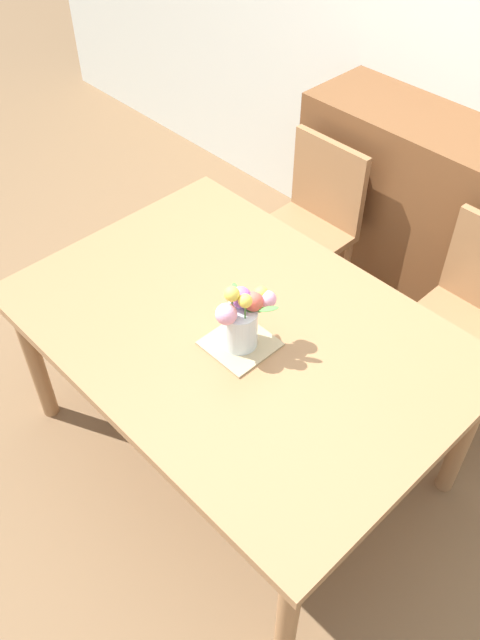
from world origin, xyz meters
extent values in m
plane|color=brown|center=(0.00, 0.00, 0.00)|extent=(12.00, 12.00, 0.00)
cube|color=#9E7047|center=(0.00, 0.00, 0.73)|extent=(1.62, 1.14, 0.04)
cylinder|color=#9E7047|center=(-0.73, -0.49, 0.35)|extent=(0.07, 0.07, 0.71)
cylinder|color=#9E7047|center=(0.73, -0.49, 0.35)|extent=(0.07, 0.07, 0.71)
cylinder|color=#9E7047|center=(-0.73, 0.49, 0.35)|extent=(0.07, 0.07, 0.71)
cylinder|color=#9E7047|center=(0.73, 0.49, 0.35)|extent=(0.07, 0.07, 0.71)
cube|color=#9E7047|center=(-0.45, 0.83, 0.46)|extent=(0.42, 0.42, 0.04)
cylinder|color=#9E7047|center=(-0.27, 0.65, 0.22)|extent=(0.04, 0.04, 0.44)
cylinder|color=#9E7047|center=(-0.63, 0.65, 0.22)|extent=(0.04, 0.04, 0.44)
cylinder|color=#9E7047|center=(-0.27, 1.01, 0.22)|extent=(0.04, 0.04, 0.44)
cylinder|color=#9E7047|center=(-0.63, 1.01, 0.22)|extent=(0.04, 0.04, 0.44)
cube|color=#9E7047|center=(-0.45, 1.02, 0.69)|extent=(0.42, 0.04, 0.42)
cube|color=#9E7047|center=(0.45, 0.83, 0.46)|extent=(0.42, 0.42, 0.04)
cylinder|color=#9E7047|center=(0.63, 0.65, 0.22)|extent=(0.04, 0.04, 0.44)
cylinder|color=#9E7047|center=(0.27, 0.65, 0.22)|extent=(0.04, 0.04, 0.44)
cylinder|color=#9E7047|center=(0.27, 1.01, 0.22)|extent=(0.04, 0.04, 0.44)
cube|color=brown|center=(-0.03, 1.33, 0.50)|extent=(1.40, 0.44, 1.00)
sphere|color=#B7933D|center=(-0.33, 1.10, 0.78)|extent=(0.04, 0.04, 0.04)
sphere|color=#B7933D|center=(0.27, 1.10, 0.78)|extent=(0.04, 0.04, 0.04)
sphere|color=#B7933D|center=(-0.33, 1.10, 0.38)|extent=(0.04, 0.04, 0.04)
sphere|color=#B7933D|center=(0.27, 1.10, 0.38)|extent=(0.04, 0.04, 0.04)
cube|color=tan|center=(0.07, -0.05, 0.75)|extent=(0.22, 0.22, 0.01)
cylinder|color=silver|center=(0.07, -0.05, 0.83)|extent=(0.12, 0.12, 0.15)
sphere|color=#EFD14C|center=(0.06, -0.08, 1.00)|extent=(0.05, 0.05, 0.05)
cylinder|color=#478438|center=(0.06, -0.08, 0.95)|extent=(0.01, 0.01, 0.10)
sphere|color=#EFD14C|center=(0.10, -0.06, 0.98)|extent=(0.05, 0.05, 0.05)
cylinder|color=#478438|center=(0.10, -0.06, 0.94)|extent=(0.01, 0.01, 0.09)
sphere|color=#E55B4C|center=(0.08, -0.01, 0.93)|extent=(0.07, 0.07, 0.07)
cylinder|color=#478438|center=(0.08, -0.01, 0.91)|extent=(0.01, 0.01, 0.04)
sphere|color=white|center=(0.04, -0.05, 0.94)|extent=(0.05, 0.05, 0.05)
cylinder|color=#478438|center=(0.04, -0.05, 0.92)|extent=(0.01, 0.01, 0.04)
sphere|color=#B266C6|center=(0.05, -0.04, 0.95)|extent=(0.07, 0.07, 0.07)
cylinder|color=#478438|center=(0.05, -0.04, 0.92)|extent=(0.01, 0.01, 0.05)
sphere|color=#EA9EBC|center=(0.11, 0.04, 0.93)|extent=(0.06, 0.06, 0.06)
cylinder|color=#478438|center=(0.11, 0.04, 0.91)|extent=(0.01, 0.01, 0.03)
sphere|color=#EFD14C|center=(0.08, 0.03, 0.94)|extent=(0.05, 0.05, 0.05)
cylinder|color=#478438|center=(0.08, 0.03, 0.92)|extent=(0.01, 0.01, 0.04)
sphere|color=#EA9EBC|center=(0.07, -0.12, 0.94)|extent=(0.07, 0.07, 0.07)
cylinder|color=#478438|center=(0.07, -0.12, 0.92)|extent=(0.01, 0.01, 0.04)
ellipsoid|color=#478438|center=(0.15, 0.00, 0.94)|extent=(0.07, 0.06, 0.03)
ellipsoid|color=#478438|center=(0.10, -0.01, 0.91)|extent=(0.06, 0.07, 0.02)
ellipsoid|color=#478438|center=(0.01, -0.02, 0.94)|extent=(0.07, 0.06, 0.02)
camera|label=1|loc=(1.18, -1.12, 2.41)|focal=36.62mm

